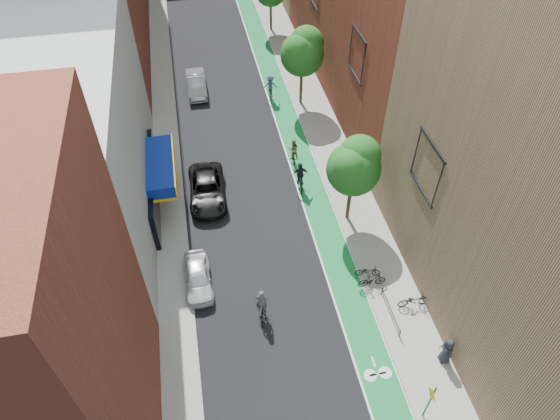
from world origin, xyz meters
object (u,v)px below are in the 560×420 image
parked_car_white (198,277)px  parked_car_black (207,189)px  cyclist_lead (262,308)px  cyclist_lane_far (270,88)px  parked_car_silver (196,84)px  cyclist_lane_mid (301,179)px  pedestrian (447,351)px  cyclist_lane_near (293,153)px

parked_car_white → parked_car_black: parked_car_black is taller
cyclist_lead → cyclist_lane_far: 22.05m
parked_car_white → parked_car_silver: bearing=84.6°
parked_car_black → cyclist_lane_mid: 6.56m
cyclist_lane_mid → pedestrian: cyclist_lane_mid is taller
parked_car_silver → cyclist_lane_mid: cyclist_lane_mid is taller
cyclist_lane_far → pedestrian: size_ratio=1.26×
parked_car_black → pedestrian: size_ratio=3.00×
cyclist_lead → cyclist_lane_mid: size_ratio=0.99×
parked_car_silver → cyclist_lead: bearing=-85.6°
cyclist_lead → pedestrian: 9.98m
cyclist_lane_near → cyclist_lane_mid: (-0.13, -2.97, -0.00)m
cyclist_lane_near → cyclist_lane_far: bearing=-83.1°
cyclist_lead → cyclist_lane_mid: bearing=-103.8°
parked_car_white → cyclist_lane_near: cyclist_lane_near is taller
parked_car_silver → cyclist_lane_near: bearing=-60.1°
cyclist_lane_mid → parked_car_silver: bearing=-59.9°
cyclist_lane_near → cyclist_lane_far: 8.76m
parked_car_white → cyclist_lane_far: 20.29m
parked_car_white → cyclist_lane_far: size_ratio=1.74×
cyclist_lane_near → cyclist_lane_mid: bearing=93.5°
parked_car_white → cyclist_lane_near: bearing=50.4°
parked_car_white → cyclist_lead: cyclist_lead is taller
parked_car_silver → parked_car_white: bearing=-94.1°
cyclist_lane_mid → cyclist_lane_far: (0.00, 11.73, 0.23)m
parked_car_silver → cyclist_lane_mid: 15.39m
cyclist_lane_mid → pedestrian: (4.40, -14.46, 0.20)m
cyclist_lane_near → pedestrian: cyclist_lane_near is taller
pedestrian → parked_car_silver: bearing=-164.0°
parked_car_silver → cyclist_lane_far: (6.20, -2.36, 0.31)m
cyclist_lead → cyclist_lane_near: 13.63m
parked_car_black → pedestrian: bearing=-51.4°
parked_car_white → pedestrian: size_ratio=2.18×
parked_car_white → cyclist_lane_near: (7.93, 9.97, 0.18)m
cyclist_lane_far → cyclist_lane_mid: bearing=97.0°
cyclist_lane_far → pedestrian: (4.40, -26.19, -0.03)m
parked_car_white → pedestrian: pedestrian is taller
parked_car_silver → cyclist_lane_near: (6.33, -11.11, 0.08)m
parked_car_silver → pedestrian: bearing=-69.4°
parked_car_silver → cyclist_lane_far: bearing=-20.6°
cyclist_lane_mid → pedestrian: bearing=113.3°
cyclist_lead → cyclist_lane_far: size_ratio=0.98×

